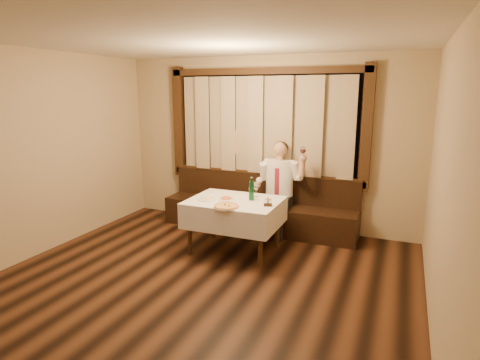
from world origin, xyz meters
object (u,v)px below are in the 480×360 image
at_px(pasta_red, 226,197).
at_px(seated_man, 278,182).
at_px(pizza, 226,206).
at_px(pasta_cream, 207,197).
at_px(cruet_caddy, 268,203).
at_px(banquette, 259,211).
at_px(green_bottle, 251,190).
at_px(dining_table, 235,207).

height_order(pasta_red, seated_man, seated_man).
distance_m(pizza, pasta_red, 0.38).
xyz_separation_m(pasta_red, pasta_cream, (-0.25, -0.11, 0.00)).
bearing_deg(pasta_cream, cruet_caddy, 1.84).
height_order(banquette, cruet_caddy, banquette).
height_order(pizza, seated_man, seated_man).
bearing_deg(green_bottle, banquette, 103.26).
bearing_deg(seated_man, dining_table, -110.59).
xyz_separation_m(banquette, green_bottle, (0.22, -0.95, 0.59)).
height_order(dining_table, pizza, pizza).
xyz_separation_m(pizza, seated_man, (0.30, 1.31, 0.08)).
bearing_deg(pasta_red, pizza, -65.36).
height_order(pasta_red, pasta_cream, pasta_cream).
bearing_deg(pasta_cream, seated_man, 56.39).
relative_size(banquette, cruet_caddy, 27.38).
bearing_deg(cruet_caddy, banquette, 101.15).
distance_m(dining_table, pizza, 0.40).
distance_m(dining_table, cruet_caddy, 0.56).
relative_size(pizza, green_bottle, 1.06).
height_order(pasta_cream, cruet_caddy, cruet_caddy).
height_order(banquette, dining_table, banquette).
height_order(pizza, green_bottle, green_bottle).
height_order(green_bottle, cruet_caddy, green_bottle).
distance_m(dining_table, seated_man, 1.02).
distance_m(green_bottle, seated_man, 0.87).
distance_m(banquette, pasta_cream, 1.31).
relative_size(banquette, pasta_red, 12.94).
xyz_separation_m(pasta_cream, cruet_caddy, (0.89, 0.03, 0.01)).
distance_m(pizza, seated_man, 1.35).
bearing_deg(pasta_red, pasta_cream, -156.05).
height_order(banquette, green_bottle, green_bottle).
bearing_deg(seated_man, pasta_cream, -123.61).
xyz_separation_m(pizza, cruet_caddy, (0.48, 0.27, 0.03)).
bearing_deg(pasta_red, cruet_caddy, -7.39).
xyz_separation_m(dining_table, pasta_red, (-0.11, -0.03, 0.14)).
bearing_deg(dining_table, banquette, 90.00).
relative_size(pasta_red, pasta_cream, 0.98).
height_order(pizza, pasta_cream, pasta_cream).
distance_m(banquette, cruet_caddy, 1.35).
distance_m(pizza, pasta_cream, 0.48).
height_order(banquette, seated_man, seated_man).
bearing_deg(pizza, seated_man, 77.00).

